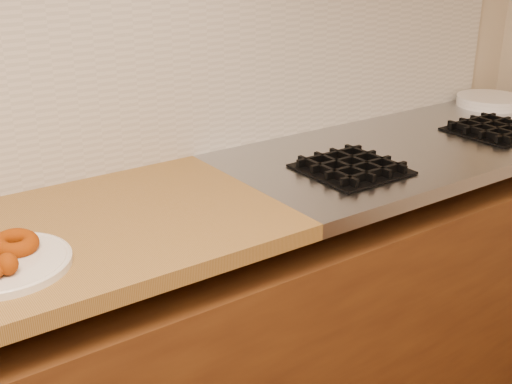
# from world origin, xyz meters

# --- Properties ---
(stovetop) EXTENTS (1.30, 0.62, 0.04)m
(stovetop) POSITION_xyz_m (1.15, 1.69, 0.88)
(stovetop) COLOR #9EA0A5
(stovetop) RESTS_ON base_cabinet
(backsplash) EXTENTS (3.60, 0.02, 0.60)m
(backsplash) POSITION_xyz_m (0.00, 1.99, 1.20)
(backsplash) COLOR #B8B2A5
(backsplash) RESTS_ON wall_back
(burner_grates) EXTENTS (0.91, 0.26, 0.03)m
(burner_grates) POSITION_xyz_m (1.13, 1.61, 0.91)
(burner_grates) COLOR black
(burner_grates) RESTS_ON stovetop
(donut_plate) EXTENTS (0.27, 0.27, 0.02)m
(donut_plate) POSITION_xyz_m (-0.15, 1.59, 0.91)
(donut_plate) COLOR beige
(donut_plate) RESTS_ON butcher_block
(ring_donut) EXTENTS (0.13, 0.13, 0.04)m
(ring_donut) POSITION_xyz_m (-0.12, 1.62, 0.93)
(ring_donut) COLOR #8B3000
(ring_donut) RESTS_ON donut_plate
(plate_stack) EXTENTS (0.25, 0.25, 0.04)m
(plate_stack) POSITION_xyz_m (1.75, 1.85, 0.92)
(plate_stack) COLOR silver
(plate_stack) RESTS_ON stovetop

